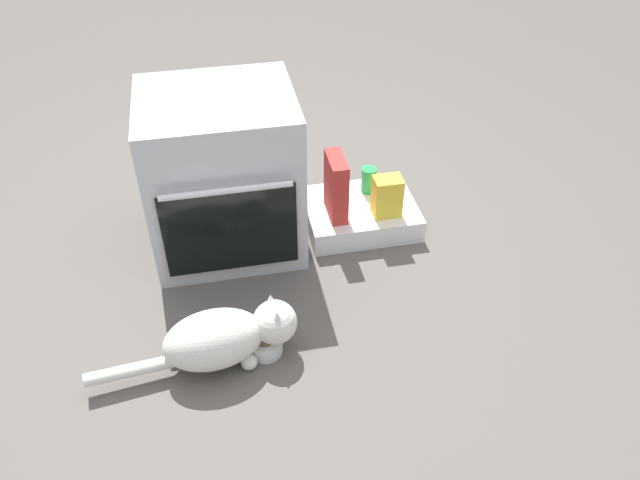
{
  "coord_description": "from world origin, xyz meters",
  "views": [
    {
      "loc": [
        -0.13,
        -1.75,
        1.78
      ],
      "look_at": [
        0.23,
        0.05,
        0.25
      ],
      "focal_mm": 35.5,
      "sensor_mm": 36.0,
      "label": 1
    }
  ],
  "objects_px": {
    "pantry_cabinet": "(360,214)",
    "food_bowl": "(265,344)",
    "soda_can": "(369,180)",
    "cereal_box": "(336,187)",
    "oven": "(223,175)",
    "cat": "(225,337)",
    "snack_bag": "(387,196)"
  },
  "relations": [
    {
      "from": "pantry_cabinet",
      "to": "food_bowl",
      "type": "xyz_separation_m",
      "value": [
        -0.52,
        -0.66,
        -0.02
      ]
    },
    {
      "from": "pantry_cabinet",
      "to": "cereal_box",
      "type": "xyz_separation_m",
      "value": [
        -0.12,
        -0.04,
        0.19
      ]
    },
    {
      "from": "cat",
      "to": "snack_bag",
      "type": "relative_size",
      "value": 4.11
    },
    {
      "from": "pantry_cabinet",
      "to": "soda_can",
      "type": "distance_m",
      "value": 0.16
    },
    {
      "from": "soda_can",
      "to": "food_bowl",
      "type": "bearing_deg",
      "value": -127.6
    },
    {
      "from": "oven",
      "to": "cereal_box",
      "type": "distance_m",
      "value": 0.47
    },
    {
      "from": "oven",
      "to": "food_bowl",
      "type": "distance_m",
      "value": 0.73
    },
    {
      "from": "cat",
      "to": "snack_bag",
      "type": "xyz_separation_m",
      "value": [
        0.75,
        0.59,
        0.08
      ]
    },
    {
      "from": "cereal_box",
      "to": "oven",
      "type": "bearing_deg",
      "value": 174.32
    },
    {
      "from": "soda_can",
      "to": "snack_bag",
      "type": "height_order",
      "value": "snack_bag"
    },
    {
      "from": "food_bowl",
      "to": "cereal_box",
      "type": "xyz_separation_m",
      "value": [
        0.4,
        0.61,
        0.21
      ]
    },
    {
      "from": "pantry_cabinet",
      "to": "cat",
      "type": "xyz_separation_m",
      "value": [
        -0.66,
        -0.67,
        0.07
      ]
    },
    {
      "from": "food_bowl",
      "to": "soda_can",
      "type": "bearing_deg",
      "value": 52.4
    },
    {
      "from": "pantry_cabinet",
      "to": "cat",
      "type": "height_order",
      "value": "cat"
    },
    {
      "from": "cat",
      "to": "cereal_box",
      "type": "bearing_deg",
      "value": 43.27
    },
    {
      "from": "oven",
      "to": "snack_bag",
      "type": "relative_size",
      "value": 3.8
    },
    {
      "from": "cat",
      "to": "food_bowl",
      "type": "bearing_deg",
      "value": -0.0
    },
    {
      "from": "cat",
      "to": "soda_can",
      "type": "distance_m",
      "value": 1.05
    },
    {
      "from": "cat",
      "to": "pantry_cabinet",
      "type": "bearing_deg",
      "value": 39.23
    },
    {
      "from": "soda_can",
      "to": "cereal_box",
      "type": "relative_size",
      "value": 0.43
    },
    {
      "from": "soda_can",
      "to": "cereal_box",
      "type": "xyz_separation_m",
      "value": [
        -0.18,
        -0.14,
        0.08
      ]
    },
    {
      "from": "food_bowl",
      "to": "cat",
      "type": "bearing_deg",
      "value": -173.5
    },
    {
      "from": "food_bowl",
      "to": "soda_can",
      "type": "height_order",
      "value": "soda_can"
    },
    {
      "from": "oven",
      "to": "soda_can",
      "type": "xyz_separation_m",
      "value": [
        0.64,
        0.09,
        -0.17
      ]
    },
    {
      "from": "pantry_cabinet",
      "to": "snack_bag",
      "type": "distance_m",
      "value": 0.19
    },
    {
      "from": "soda_can",
      "to": "cereal_box",
      "type": "bearing_deg",
      "value": -143.25
    },
    {
      "from": "food_bowl",
      "to": "snack_bag",
      "type": "height_order",
      "value": "snack_bag"
    },
    {
      "from": "oven",
      "to": "food_bowl",
      "type": "relative_size",
      "value": 5.31
    },
    {
      "from": "oven",
      "to": "soda_can",
      "type": "height_order",
      "value": "oven"
    },
    {
      "from": "oven",
      "to": "snack_bag",
      "type": "height_order",
      "value": "oven"
    },
    {
      "from": "oven",
      "to": "snack_bag",
      "type": "distance_m",
      "value": 0.7
    },
    {
      "from": "soda_can",
      "to": "snack_bag",
      "type": "bearing_deg",
      "value": -79.55
    }
  ]
}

